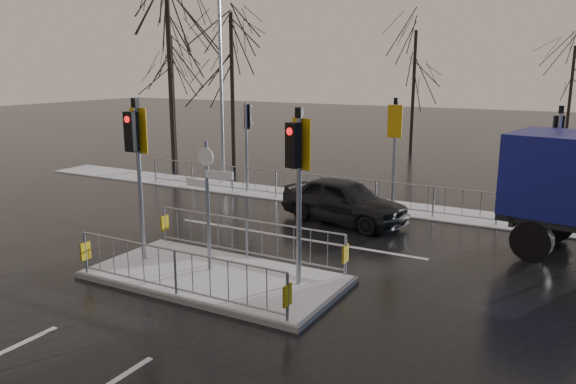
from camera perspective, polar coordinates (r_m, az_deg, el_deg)
The scene contains 12 objects.
ground at distance 13.42m, azimuth -7.40°, elevation -8.81°, with size 120.00×120.00×0.00m, color black.
snow_verge at distance 20.64m, azimuth 6.82°, elevation -1.10°, with size 30.00×2.00×0.04m, color white.
lane_markings at distance 13.17m, azimuth -8.27°, elevation -9.24°, with size 8.00×11.38×0.01m.
traffic_island at distance 13.29m, azimuth -7.46°, elevation -7.21°, with size 6.00×3.04×4.15m.
far_kerb_fixtures at distance 19.86m, azimuth 7.13°, elevation 1.30°, with size 18.00×0.65×3.83m.
car_far_lane at distance 17.92m, azimuth 5.71°, elevation -0.88°, with size 1.69×4.21×1.44m, color black.
tree_near_a at distance 27.69m, azimuth -12.03°, elevation 14.88°, with size 4.75×4.75×8.97m.
tree_near_b at distance 27.33m, azimuth -5.74°, elevation 13.09°, with size 4.00×4.00×7.55m.
tree_near_c at distance 30.86m, azimuth -11.68°, elevation 11.64°, with size 3.50×3.50×6.61m.
tree_far_a at distance 33.39m, azimuth 12.72°, elevation 12.19°, with size 3.75×3.75×7.08m.
tree_far_b at distance 34.05m, azimuth 26.87°, elevation 10.09°, with size 3.25×3.25×6.14m.
street_lamp_left at distance 23.97m, azimuth -6.70°, elevation 11.59°, with size 1.25×0.18×8.20m.
Camera 1 is at (7.49, -10.01, 4.86)m, focal length 35.00 mm.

